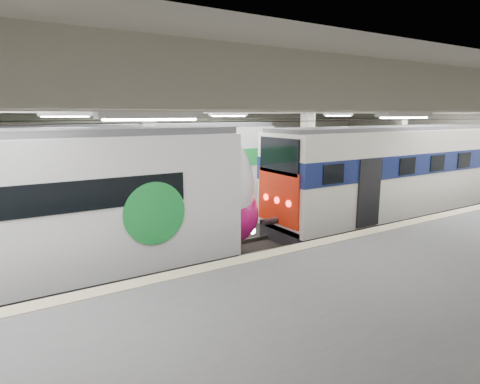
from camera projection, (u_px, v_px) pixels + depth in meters
station_hall at (287, 168)px, 13.02m from camera, size 36.00×24.00×5.75m
modern_emu at (56, 213)px, 11.17m from camera, size 14.26×2.94×4.58m
older_rer at (392, 172)px, 18.58m from camera, size 13.37×2.95×4.42m
far_train at (125, 175)px, 17.56m from camera, size 14.34×3.10×4.55m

